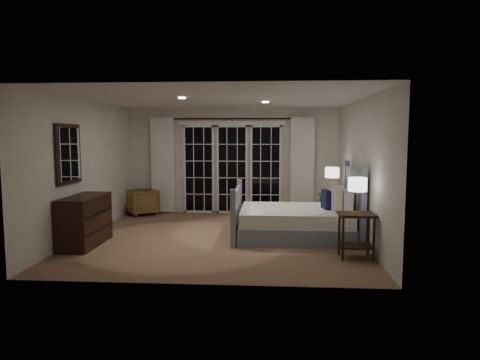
# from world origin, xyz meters

# --- Properties ---
(floor) EXTENTS (5.00, 5.00, 0.00)m
(floor) POSITION_xyz_m (0.00, 0.00, 0.00)
(floor) COLOR #8D604B
(floor) RESTS_ON ground
(ceiling) EXTENTS (5.00, 5.00, 0.00)m
(ceiling) POSITION_xyz_m (0.00, 0.00, 2.50)
(ceiling) COLOR silver
(ceiling) RESTS_ON wall_back
(wall_left) EXTENTS (0.02, 5.00, 2.50)m
(wall_left) POSITION_xyz_m (-2.50, 0.00, 1.25)
(wall_left) COLOR white
(wall_left) RESTS_ON floor
(wall_right) EXTENTS (0.02, 5.00, 2.50)m
(wall_right) POSITION_xyz_m (2.50, 0.00, 1.25)
(wall_right) COLOR white
(wall_right) RESTS_ON floor
(wall_back) EXTENTS (5.00, 0.02, 2.50)m
(wall_back) POSITION_xyz_m (0.00, 2.50, 1.25)
(wall_back) COLOR white
(wall_back) RESTS_ON floor
(wall_front) EXTENTS (5.00, 0.02, 2.50)m
(wall_front) POSITION_xyz_m (0.00, -2.50, 1.25)
(wall_front) COLOR white
(wall_front) RESTS_ON floor
(french_doors) EXTENTS (2.50, 0.04, 2.20)m
(french_doors) POSITION_xyz_m (0.00, 2.46, 1.09)
(french_doors) COLOR black
(french_doors) RESTS_ON wall_back
(curtain_rod) EXTENTS (3.50, 0.03, 0.03)m
(curtain_rod) POSITION_xyz_m (0.00, 2.40, 2.25)
(curtain_rod) COLOR black
(curtain_rod) RESTS_ON wall_back
(curtain_left) EXTENTS (0.55, 0.10, 2.25)m
(curtain_left) POSITION_xyz_m (-1.65, 2.38, 1.15)
(curtain_left) COLOR white
(curtain_left) RESTS_ON curtain_rod
(curtain_right) EXTENTS (0.55, 0.10, 2.25)m
(curtain_right) POSITION_xyz_m (1.65, 2.38, 1.15)
(curtain_right) COLOR white
(curtain_right) RESTS_ON curtain_rod
(downlight_a) EXTENTS (0.12, 0.12, 0.01)m
(downlight_a) POSITION_xyz_m (0.80, 0.60, 2.49)
(downlight_a) COLOR white
(downlight_a) RESTS_ON ceiling
(downlight_b) EXTENTS (0.12, 0.12, 0.01)m
(downlight_b) POSITION_xyz_m (-0.60, -0.40, 2.49)
(downlight_b) COLOR white
(downlight_b) RESTS_ON ceiling
(bed) EXTENTS (2.18, 1.56, 1.27)m
(bed) POSITION_xyz_m (1.42, 0.08, 0.32)
(bed) COLOR gray
(bed) RESTS_ON floor
(nightstand_left) EXTENTS (0.53, 0.43, 0.69)m
(nightstand_left) POSITION_xyz_m (2.20, -1.19, 0.46)
(nightstand_left) COLOR #321A10
(nightstand_left) RESTS_ON floor
(nightstand_right) EXTENTS (0.49, 0.39, 0.64)m
(nightstand_right) POSITION_xyz_m (2.19, 1.33, 0.42)
(nightstand_right) COLOR #321A10
(nightstand_right) RESTS_ON floor
(lamp_left) EXTENTS (0.28, 0.28, 0.54)m
(lamp_left) POSITION_xyz_m (2.20, -1.19, 1.12)
(lamp_left) COLOR #B38447
(lamp_left) RESTS_ON nightstand_left
(lamp_right) EXTENTS (0.29, 0.29, 0.56)m
(lamp_right) POSITION_xyz_m (2.19, 1.33, 1.08)
(lamp_right) COLOR #B38447
(lamp_right) RESTS_ON nightstand_right
(armchair) EXTENTS (0.91, 0.91, 0.60)m
(armchair) POSITION_xyz_m (-2.10, 2.10, 0.30)
(armchair) COLOR brown
(armchair) RESTS_ON floor
(dresser) EXTENTS (0.51, 1.19, 0.84)m
(dresser) POSITION_xyz_m (-2.23, -0.72, 0.42)
(dresser) COLOR #321A10
(dresser) RESTS_ON floor
(mirror) EXTENTS (0.05, 0.85, 1.00)m
(mirror) POSITION_xyz_m (-2.47, -0.72, 1.55)
(mirror) COLOR #321A10
(mirror) RESTS_ON wall_left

